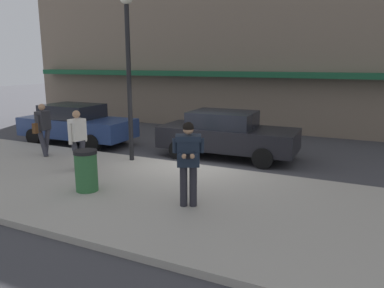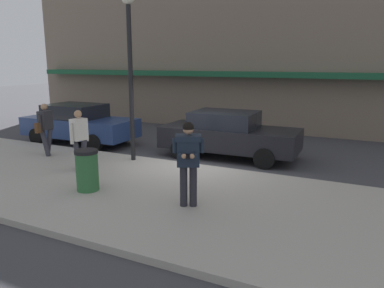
{
  "view_description": "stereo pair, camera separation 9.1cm",
  "coord_description": "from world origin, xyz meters",
  "px_view_note": "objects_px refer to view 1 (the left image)",
  "views": [
    {
      "loc": [
        4.78,
        -10.01,
        3.12
      ],
      "look_at": [
        1.54,
        -3.31,
        1.49
      ],
      "focal_mm": 35.0,
      "sensor_mm": 36.0,
      "label": 1
    },
    {
      "loc": [
        4.86,
        -9.97,
        3.12
      ],
      "look_at": [
        1.54,
        -3.31,
        1.49
      ],
      "focal_mm": 35.0,
      "sensor_mm": 36.0,
      "label": 2
    }
  ],
  "objects_px": {
    "parked_sedan_near": "(76,124)",
    "trash_bin": "(86,170)",
    "pedestrian_with_bag": "(43,127)",
    "pedestrian_in_light_coat": "(78,137)",
    "parked_sedan_mid": "(227,134)",
    "street_lamp_post": "(128,62)",
    "man_texting_on_phone": "(188,155)"
  },
  "relations": [
    {
      "from": "parked_sedan_near",
      "to": "trash_bin",
      "type": "relative_size",
      "value": 4.63
    },
    {
      "from": "parked_sedan_near",
      "to": "pedestrian_with_bag",
      "type": "bearing_deg",
      "value": -71.12
    },
    {
      "from": "pedestrian_in_light_coat",
      "to": "parked_sedan_mid",
      "type": "bearing_deg",
      "value": 50.74
    },
    {
      "from": "parked_sedan_mid",
      "to": "trash_bin",
      "type": "bearing_deg",
      "value": -108.49
    },
    {
      "from": "pedestrian_with_bag",
      "to": "street_lamp_post",
      "type": "distance_m",
      "value": 3.59
    },
    {
      "from": "parked_sedan_mid",
      "to": "trash_bin",
      "type": "distance_m",
      "value": 5.21
    },
    {
      "from": "parked_sedan_near",
      "to": "parked_sedan_mid",
      "type": "bearing_deg",
      "value": 5.08
    },
    {
      "from": "parked_sedan_mid",
      "to": "pedestrian_in_light_coat",
      "type": "distance_m",
      "value": 4.78
    },
    {
      "from": "man_texting_on_phone",
      "to": "trash_bin",
      "type": "bearing_deg",
      "value": -176.38
    },
    {
      "from": "parked_sedan_mid",
      "to": "pedestrian_with_bag",
      "type": "height_order",
      "value": "pedestrian_with_bag"
    },
    {
      "from": "parked_sedan_mid",
      "to": "trash_bin",
      "type": "xyz_separation_m",
      "value": [
        -1.65,
        -4.94,
        -0.16
      ]
    },
    {
      "from": "street_lamp_post",
      "to": "trash_bin",
      "type": "distance_m",
      "value": 3.85
    },
    {
      "from": "pedestrian_in_light_coat",
      "to": "street_lamp_post",
      "type": "xyz_separation_m",
      "value": [
        0.67,
        1.58,
        2.03
      ]
    },
    {
      "from": "parked_sedan_mid",
      "to": "pedestrian_with_bag",
      "type": "bearing_deg",
      "value": -150.84
    },
    {
      "from": "pedestrian_in_light_coat",
      "to": "pedestrian_with_bag",
      "type": "height_order",
      "value": "same"
    },
    {
      "from": "trash_bin",
      "to": "man_texting_on_phone",
      "type": "bearing_deg",
      "value": 3.62
    },
    {
      "from": "parked_sedan_mid",
      "to": "pedestrian_in_light_coat",
      "type": "height_order",
      "value": "pedestrian_in_light_coat"
    },
    {
      "from": "man_texting_on_phone",
      "to": "pedestrian_in_light_coat",
      "type": "xyz_separation_m",
      "value": [
        -3.96,
        1.09,
        -0.14
      ]
    },
    {
      "from": "parked_sedan_mid",
      "to": "street_lamp_post",
      "type": "distance_m",
      "value": 3.93
    },
    {
      "from": "man_texting_on_phone",
      "to": "pedestrian_with_bag",
      "type": "relative_size",
      "value": 1.06
    },
    {
      "from": "parked_sedan_near",
      "to": "parked_sedan_mid",
      "type": "distance_m",
      "value": 6.03
    },
    {
      "from": "parked_sedan_mid",
      "to": "trash_bin",
      "type": "height_order",
      "value": "parked_sedan_mid"
    },
    {
      "from": "parked_sedan_near",
      "to": "trash_bin",
      "type": "bearing_deg",
      "value": -45.37
    },
    {
      "from": "pedestrian_in_light_coat",
      "to": "pedestrian_with_bag",
      "type": "xyz_separation_m",
      "value": [
        -2.18,
        0.79,
        -0.0
      ]
    },
    {
      "from": "street_lamp_post",
      "to": "trash_bin",
      "type": "xyz_separation_m",
      "value": [
        0.7,
        -2.83,
        -2.51
      ]
    },
    {
      "from": "parked_sedan_near",
      "to": "pedestrian_in_light_coat",
      "type": "bearing_deg",
      "value": -46.6
    },
    {
      "from": "parked_sedan_mid",
      "to": "pedestrian_with_bag",
      "type": "distance_m",
      "value": 5.96
    },
    {
      "from": "parked_sedan_mid",
      "to": "trash_bin",
      "type": "relative_size",
      "value": 4.65
    },
    {
      "from": "man_texting_on_phone",
      "to": "trash_bin",
      "type": "height_order",
      "value": "man_texting_on_phone"
    },
    {
      "from": "parked_sedan_near",
      "to": "pedestrian_with_bag",
      "type": "relative_size",
      "value": 2.67
    },
    {
      "from": "man_texting_on_phone",
      "to": "pedestrian_with_bag",
      "type": "xyz_separation_m",
      "value": [
        -6.14,
        1.88,
        -0.14
      ]
    },
    {
      "from": "man_texting_on_phone",
      "to": "pedestrian_with_bag",
      "type": "distance_m",
      "value": 6.42
    }
  ]
}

